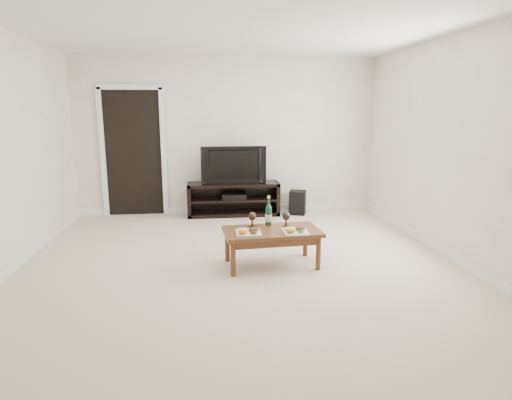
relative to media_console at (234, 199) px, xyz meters
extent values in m
plane|color=beige|center=(-0.08, -2.50, -0.28)|extent=(5.50, 5.50, 0.00)
cube|color=white|center=(-0.08, 0.27, 1.02)|extent=(5.00, 0.04, 2.60)
cube|color=white|center=(-0.08, -2.50, 2.35)|extent=(5.00, 5.50, 0.04)
cube|color=black|center=(-1.63, 0.24, 0.75)|extent=(0.90, 0.02, 2.05)
cube|color=black|center=(0.00, 0.00, 0.00)|extent=(1.52, 0.45, 0.55)
imported|color=black|center=(0.00, 0.00, 0.58)|extent=(1.07, 0.17, 0.61)
cube|color=black|center=(0.01, -0.01, 0.05)|extent=(0.42, 0.33, 0.08)
cube|color=black|center=(1.08, -0.06, -0.08)|extent=(0.34, 0.34, 0.40)
cube|color=brown|center=(0.28, -2.42, -0.07)|extent=(1.12, 0.67, 0.42)
cube|color=white|center=(0.00, -2.54, 0.18)|extent=(0.27, 0.27, 0.07)
cube|color=white|center=(0.52, -2.56, 0.18)|extent=(0.27, 0.27, 0.07)
cylinder|color=#0F3921|center=(0.27, -2.22, 0.32)|extent=(0.07, 0.07, 0.35)
camera|label=1|loc=(-0.42, -6.99, 1.47)|focal=30.00mm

